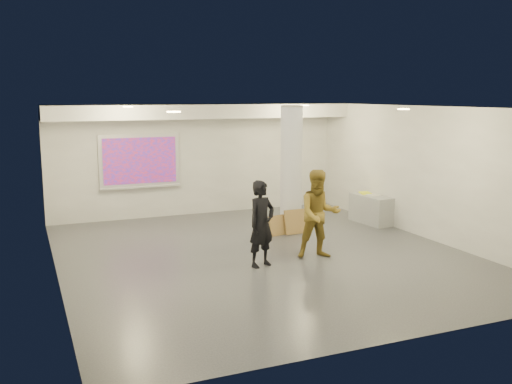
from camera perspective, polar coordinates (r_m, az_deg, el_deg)
name	(u,v)px	position (r m, az deg, el deg)	size (l,w,h in m)	color
floor	(264,255)	(11.76, 0.76, -6.32)	(8.00, 9.00, 0.01)	#33363B
ceiling	(264,107)	(11.30, 0.79, 8.46)	(8.00, 9.00, 0.01)	white
wall_back	(198,160)	(15.63, -5.81, 3.25)	(8.00, 0.01, 3.00)	beige
wall_front	(402,232)	(7.59, 14.43, -3.91)	(8.00, 0.01, 3.00)	beige
wall_left	(53,196)	(10.52, -19.64, -0.42)	(0.01, 9.00, 3.00)	beige
wall_right	(425,172)	(13.52, 16.54, 1.88)	(0.01, 9.00, 3.00)	beige
soffit_band	(203,111)	(15.01, -5.28, 8.05)	(8.00, 1.10, 0.36)	silver
downlight_nw	(128,107)	(13.07, -12.68, 8.31)	(0.22, 0.22, 0.02)	#F6D083
downlight_ne	(305,105)	(14.51, 4.88, 8.63)	(0.22, 0.22, 0.02)	#F6D083
downlight_sw	(174,112)	(9.16, -8.22, 7.94)	(0.22, 0.22, 0.02)	#F6D083
downlight_se	(404,109)	(11.11, 14.54, 8.03)	(0.22, 0.22, 0.02)	#F6D083
column	(291,169)	(13.67, 3.54, 2.36)	(0.52, 0.52, 3.00)	silver
projection_screen	(140,161)	(15.20, -11.55, 3.02)	(2.10, 0.13, 1.42)	silver
credenza	(371,209)	(14.85, 11.46, -1.70)	(0.51, 1.23, 0.72)	gray
papers_stack	(373,195)	(14.83, 11.63, -0.27)	(0.25, 0.33, 0.02)	silver
postit_pad	(365,193)	(15.01, 10.87, -0.10)	(0.25, 0.34, 0.03)	yellow
cardboard_back	(295,222)	(13.47, 3.93, -2.99)	(0.53, 0.05, 0.58)	olive
cardboard_front	(277,225)	(13.30, 2.13, -3.36)	(0.43, 0.04, 0.48)	olive
woman	(262,224)	(10.82, 0.56, -3.20)	(0.60, 0.40, 1.66)	black
man	(319,214)	(11.45, 6.33, -2.21)	(0.87, 0.68, 1.78)	olive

